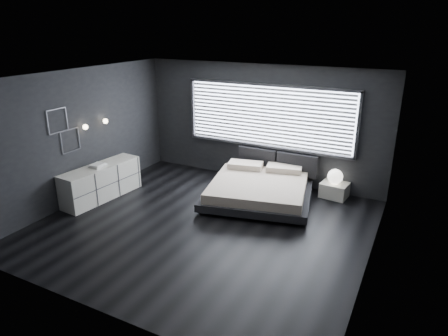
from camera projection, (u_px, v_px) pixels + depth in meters
The scene contains 12 objects.
room at pixel (202, 156), 7.19m from camera, with size 6.04×6.00×2.80m.
window at pixel (268, 117), 9.29m from camera, with size 4.14×0.09×1.52m.
headboard at pixel (277, 161), 9.47m from camera, with size 1.96×0.16×0.52m.
sconce_near at pixel (85, 127), 8.41m from camera, with size 0.18×0.11×0.11m.
sconce_far at pixel (105, 121), 8.91m from camera, with size 0.18×0.11×0.11m.
wall_art_upper at pixel (58, 121), 7.86m from camera, with size 0.01×0.48×0.48m.
wall_art_lower at pixel (71, 141), 8.23m from camera, with size 0.01×0.48×0.48m.
bed at pixel (259, 188), 8.69m from camera, with size 2.64×2.56×0.58m.
nightstand at pixel (334, 190), 8.88m from camera, with size 0.57×0.47×0.33m, color silver.
orb_lamp at pixel (335, 177), 8.74m from camera, with size 0.33×0.33×0.33m, color white.
dresser at pixel (102, 182), 8.77m from camera, with size 0.70×1.92×0.75m.
book_stack at pixel (98, 165), 8.58m from camera, with size 0.27×0.35×0.07m.
Camera 1 is at (3.47, -5.89, 3.67)m, focal length 32.00 mm.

